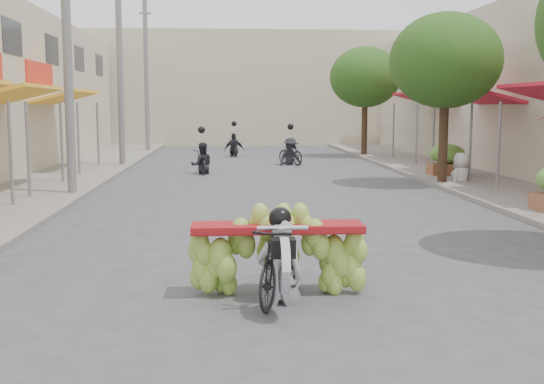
% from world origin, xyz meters
% --- Properties ---
extents(ground, '(120.00, 120.00, 0.00)m').
position_xyz_m(ground, '(0.00, 0.00, 0.00)').
color(ground, '#4D4D51').
rests_on(ground, ground).
extents(sidewalk_left, '(4.00, 60.00, 0.12)m').
position_xyz_m(sidewalk_left, '(-7.00, 15.00, 0.06)').
color(sidewalk_left, gray).
rests_on(sidewalk_left, ground).
extents(sidewalk_right, '(4.00, 60.00, 0.12)m').
position_xyz_m(sidewalk_right, '(7.00, 15.00, 0.06)').
color(sidewalk_right, gray).
rests_on(sidewalk_right, ground).
extents(far_building, '(20.00, 6.00, 7.00)m').
position_xyz_m(far_building, '(0.00, 38.00, 3.50)').
color(far_building, beige).
rests_on(far_building, ground).
extents(utility_pole_mid, '(0.60, 0.24, 8.00)m').
position_xyz_m(utility_pole_mid, '(-5.40, 12.00, 4.03)').
color(utility_pole_mid, slate).
rests_on(utility_pole_mid, ground).
extents(utility_pole_far, '(0.60, 0.24, 8.00)m').
position_xyz_m(utility_pole_far, '(-5.40, 21.00, 4.03)').
color(utility_pole_far, slate).
rests_on(utility_pole_far, ground).
extents(utility_pole_back, '(0.60, 0.24, 8.00)m').
position_xyz_m(utility_pole_back, '(-5.40, 30.00, 4.03)').
color(utility_pole_back, slate).
rests_on(utility_pole_back, ground).
extents(street_tree_mid, '(3.40, 3.40, 5.25)m').
position_xyz_m(street_tree_mid, '(5.40, 14.00, 3.78)').
color(street_tree_mid, '#3A2719').
rests_on(street_tree_mid, ground).
extents(street_tree_far, '(3.40, 3.40, 5.25)m').
position_xyz_m(street_tree_far, '(5.40, 26.00, 3.78)').
color(street_tree_far, '#3A2719').
rests_on(street_tree_far, ground).
extents(produce_crate_far, '(1.20, 0.88, 1.16)m').
position_xyz_m(produce_crate_far, '(6.20, 16.00, 0.71)').
color(produce_crate_far, brown).
rests_on(produce_crate_far, ground).
extents(banana_motorbike, '(2.20, 1.87, 2.01)m').
position_xyz_m(banana_motorbike, '(-0.60, 1.87, 0.68)').
color(banana_motorbike, black).
rests_on(banana_motorbike, ground).
extents(pedestrian, '(1.00, 0.95, 1.77)m').
position_xyz_m(pedestrian, '(6.02, 14.08, 1.00)').
color(pedestrian, silver).
rests_on(pedestrian, ground).
extents(bg_motorbike_a, '(0.85, 1.56, 1.95)m').
position_xyz_m(bg_motorbike_a, '(-2.13, 18.06, 0.76)').
color(bg_motorbike_a, black).
rests_on(bg_motorbike_a, ground).
extents(bg_motorbike_b, '(1.24, 1.62, 1.95)m').
position_xyz_m(bg_motorbike_b, '(1.40, 21.54, 0.86)').
color(bg_motorbike_b, black).
rests_on(bg_motorbike_b, ground).
extents(bg_motorbike_c, '(1.00, 1.46, 1.95)m').
position_xyz_m(bg_motorbike_c, '(-0.87, 26.45, 0.84)').
color(bg_motorbike_c, black).
rests_on(bg_motorbike_c, ground).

